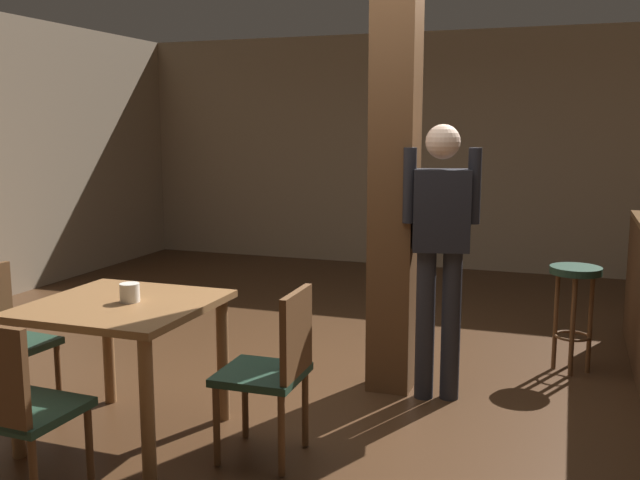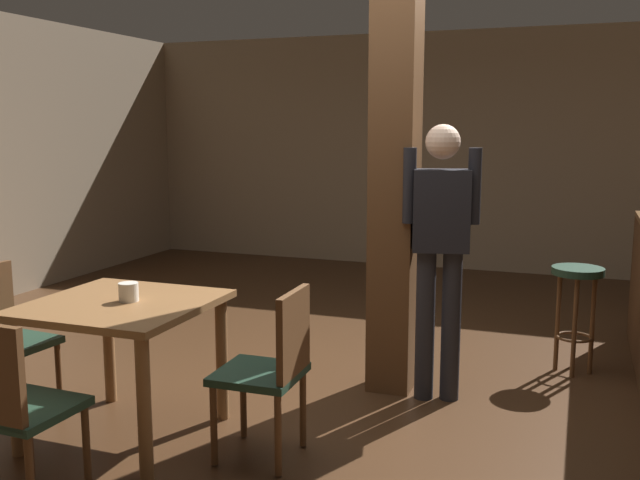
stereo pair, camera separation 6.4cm
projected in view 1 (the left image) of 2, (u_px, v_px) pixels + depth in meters
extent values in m
plane|color=#422816|center=(332.00, 399.00, 4.51)|extent=(10.80, 10.80, 0.00)
cube|color=gray|center=(452.00, 152.00, 8.47)|extent=(8.00, 0.10, 2.80)
cube|color=brown|center=(395.00, 175.00, 4.50)|extent=(0.28, 0.28, 2.80)
cube|color=brown|center=(122.00, 305.00, 3.85)|extent=(0.93, 0.93, 0.04)
cylinder|color=brown|center=(223.00, 359.00, 4.14)|extent=(0.07, 0.07, 0.73)
cylinder|color=brown|center=(108.00, 346.00, 4.40)|extent=(0.07, 0.07, 0.73)
cylinder|color=brown|center=(147.00, 410.00, 3.41)|extent=(0.07, 0.07, 0.73)
cylinder|color=brown|center=(15.00, 390.00, 3.67)|extent=(0.07, 0.07, 0.73)
cube|color=#1E3828|center=(11.00, 345.00, 4.13)|extent=(0.46, 0.46, 0.04)
cylinder|color=brown|center=(58.00, 377.00, 4.26)|extent=(0.04, 0.04, 0.43)
cylinder|color=brown|center=(11.00, 397.00, 3.94)|extent=(0.04, 0.04, 0.43)
cylinder|color=brown|center=(15.00, 369.00, 4.40)|extent=(0.04, 0.04, 0.43)
cube|color=#1E3828|center=(29.00, 411.00, 3.18)|extent=(0.44, 0.44, 0.04)
cylinder|color=brown|center=(31.00, 436.00, 3.44)|extent=(0.04, 0.04, 0.43)
cylinder|color=brown|center=(89.00, 448.00, 3.32)|extent=(0.04, 0.04, 0.43)
cube|color=#1E3828|center=(262.00, 374.00, 3.65)|extent=(0.43, 0.43, 0.04)
cube|color=brown|center=(296.00, 335.00, 3.56)|extent=(0.04, 0.38, 0.45)
cylinder|color=brown|center=(217.00, 425.00, 3.58)|extent=(0.04, 0.04, 0.43)
cylinder|color=brown|center=(245.00, 400.00, 3.91)|extent=(0.04, 0.04, 0.43)
cylinder|color=brown|center=(281.00, 434.00, 3.47)|extent=(0.04, 0.04, 0.43)
cylinder|color=brown|center=(305.00, 407.00, 3.80)|extent=(0.04, 0.04, 0.43)
cylinder|color=silver|center=(130.00, 293.00, 3.83)|extent=(0.11, 0.11, 0.10)
cube|color=black|center=(441.00, 210.00, 4.34)|extent=(0.38, 0.28, 0.50)
sphere|color=beige|center=(443.00, 142.00, 4.28)|extent=(0.25, 0.25, 0.21)
cylinder|color=#232328|center=(451.00, 326.00, 4.45)|extent=(0.15, 0.15, 0.95)
cylinder|color=#232328|center=(425.00, 325.00, 4.47)|extent=(0.15, 0.15, 0.95)
cylinder|color=black|center=(474.00, 186.00, 4.30)|extent=(0.10, 0.10, 0.46)
cylinder|color=black|center=(410.00, 186.00, 4.34)|extent=(0.10, 0.10, 0.46)
cylinder|color=#1E3828|center=(576.00, 270.00, 4.91)|extent=(0.35, 0.35, 0.05)
torus|color=brown|center=(572.00, 336.00, 4.99)|extent=(0.25, 0.25, 0.02)
cylinder|color=brown|center=(573.00, 319.00, 5.08)|extent=(0.03, 0.03, 0.70)
cylinder|color=brown|center=(573.00, 327.00, 4.87)|extent=(0.03, 0.03, 0.70)
cylinder|color=brown|center=(590.00, 324.00, 4.94)|extent=(0.03, 0.03, 0.70)
cylinder|color=brown|center=(556.00, 321.00, 5.01)|extent=(0.03, 0.03, 0.70)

